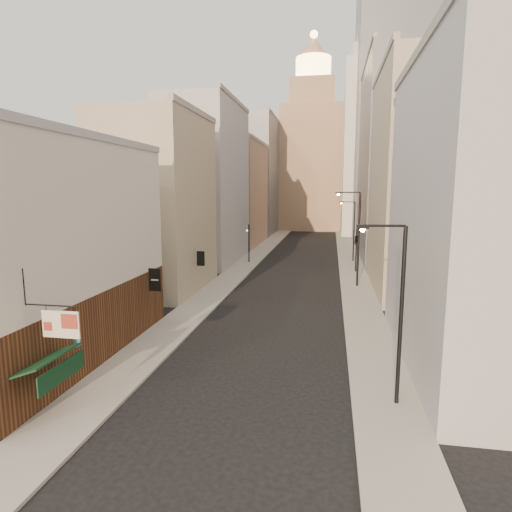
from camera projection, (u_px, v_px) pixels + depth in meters
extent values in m
plane|color=black|center=(198.00, 492.00, 13.45)|extent=(360.00, 360.00, 0.00)
cube|color=gray|center=(264.00, 249.00, 68.07)|extent=(3.00, 140.00, 0.15)
cube|color=gray|center=(347.00, 251.00, 65.86)|extent=(3.00, 140.00, 0.15)
cube|color=brown|center=(57.00, 324.00, 23.78)|extent=(6.00, 16.00, 4.00)
cube|color=silver|center=(49.00, 216.00, 22.85)|extent=(6.00, 16.00, 8.00)
cube|color=#9E9DA3|center=(92.00, 136.00, 21.74)|extent=(0.60, 16.00, 0.40)
cylinder|color=black|center=(50.00, 305.00, 16.79)|extent=(2.40, 0.06, 0.06)
cube|color=beige|center=(61.00, 324.00, 16.84)|extent=(1.60, 0.06, 1.10)
cube|color=#9A3427|center=(70.00, 321.00, 16.75)|extent=(0.70, 0.10, 0.60)
cube|color=#9A3427|center=(48.00, 326.00, 16.95)|extent=(0.35, 0.10, 0.35)
cube|color=black|center=(48.00, 359.00, 17.43)|extent=(1.25, 3.00, 0.52)
cube|color=black|center=(62.00, 372.00, 17.40)|extent=(0.06, 3.00, 0.80)
cube|color=#1C70BC|center=(77.00, 341.00, 20.50)|extent=(0.08, 0.40, 0.50)
cube|color=black|center=(155.00, 280.00, 27.77)|extent=(0.80, 0.08, 1.50)
cube|color=black|center=(201.00, 259.00, 37.53)|extent=(0.70, 0.08, 1.30)
cube|color=gray|center=(157.00, 205.00, 39.57)|extent=(8.00, 12.00, 16.00)
cube|color=#9E9DA3|center=(206.00, 185.00, 54.83)|extent=(8.00, 16.00, 20.00)
cube|color=tan|center=(237.00, 195.00, 72.58)|extent=(8.00, 18.00, 17.00)
cube|color=gray|center=(257.00, 177.00, 91.50)|extent=(8.00, 20.00, 24.00)
cube|color=#9E9DA3|center=(492.00, 217.00, 21.85)|extent=(8.00, 16.00, 16.00)
cube|color=gray|center=(422.00, 183.00, 39.06)|extent=(8.00, 16.00, 20.00)
cube|color=gray|center=(393.00, 163.00, 58.06)|extent=(8.00, 20.00, 26.00)
cube|color=gray|center=(408.00, 108.00, 82.43)|extent=(20.00, 22.00, 50.00)
cube|color=tan|center=(311.00, 170.00, 100.99)|extent=(14.00, 14.00, 28.00)
cube|color=tan|center=(313.00, 95.00, 98.37)|extent=(10.00, 10.00, 6.00)
cylinder|color=#FFCC72|center=(313.00, 69.00, 97.52)|extent=(8.00, 8.00, 5.00)
cone|color=tan|center=(314.00, 48.00, 96.82)|extent=(7.00, 7.00, 5.00)
sphere|color=#FFCC72|center=(314.00, 34.00, 96.36)|extent=(1.80, 1.80, 1.80)
cube|color=silver|center=(364.00, 151.00, 85.03)|extent=(8.00, 8.00, 34.00)
cylinder|color=silver|center=(368.00, 52.00, 82.17)|extent=(6.00, 6.00, 3.00)
sphere|color=#9E9DA3|center=(368.00, 38.00, 81.79)|extent=(4.40, 4.40, 4.40)
cylinder|color=black|center=(369.00, 24.00, 81.40)|extent=(0.60, 0.60, 2.00)
cylinder|color=black|center=(401.00, 319.00, 18.19)|extent=(0.18, 0.18, 7.93)
cylinder|color=black|center=(384.00, 226.00, 17.61)|extent=(1.76, 0.35, 0.11)
cube|color=black|center=(363.00, 227.00, 17.64)|extent=(0.51, 0.26, 0.16)
sphere|color=#FFA23F|center=(363.00, 230.00, 17.66)|extent=(0.21, 0.21, 0.21)
cylinder|color=black|center=(359.00, 241.00, 40.86)|extent=(0.20, 0.20, 9.13)
cylinder|color=black|center=(349.00, 192.00, 40.39)|extent=(2.03, 0.25, 0.12)
cube|color=black|center=(338.00, 193.00, 40.63)|extent=(0.57, 0.26, 0.18)
sphere|color=#FFA23F|center=(338.00, 194.00, 40.65)|extent=(0.24, 0.24, 0.24)
cylinder|color=black|center=(354.00, 232.00, 55.56)|extent=(0.17, 0.17, 7.82)
cylinder|color=black|center=(348.00, 202.00, 54.97)|extent=(1.73, 0.37, 0.10)
cube|color=black|center=(341.00, 202.00, 54.99)|extent=(0.50, 0.26, 0.16)
sphere|color=#FFA23F|center=(341.00, 203.00, 55.01)|extent=(0.21, 0.21, 0.21)
cylinder|color=black|center=(249.00, 244.00, 54.90)|extent=(0.16, 0.16, 5.00)
imported|color=black|center=(249.00, 231.00, 54.64)|extent=(0.41, 0.41, 1.03)
sphere|color=#19E533|center=(247.00, 231.00, 54.68)|extent=(0.16, 0.16, 0.16)
cylinder|color=black|center=(356.00, 251.00, 48.41)|extent=(0.16, 0.16, 5.00)
imported|color=black|center=(357.00, 236.00, 48.14)|extent=(0.85, 0.85, 1.59)
sphere|color=#19E533|center=(359.00, 236.00, 48.10)|extent=(0.16, 0.16, 0.16)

